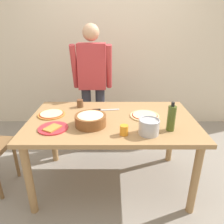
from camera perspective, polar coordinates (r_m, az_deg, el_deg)
name	(u,v)px	position (r m, az deg, el deg)	size (l,w,h in m)	color
ground	(112,181)	(2.45, 0.00, -18.26)	(8.00, 8.00, 0.00)	gray
wall_back	(112,45)	(3.46, 0.05, 17.67)	(5.60, 0.10, 2.60)	beige
dining_table	(112,127)	(2.07, 0.00, -4.14)	(1.60, 0.96, 0.76)	#A37A4C
person_cook	(93,81)	(2.70, -5.27, 8.35)	(0.49, 0.25, 1.62)	#2D2D38
pizza_raw_on_board	(145,116)	(2.10, 8.87, -0.95)	(0.29, 0.29, 0.02)	beige
pizza_cooked_on_tray	(52,114)	(2.20, -16.11, -0.54)	(0.27, 0.27, 0.02)	#C67A33
plate_with_slice	(53,128)	(1.91, -15.74, -4.22)	(0.26, 0.26, 0.02)	red
popcorn_bowl	(90,119)	(1.88, -5.87, -1.94)	(0.28, 0.28, 0.11)	brown
olive_oil_bottle	(171,118)	(1.84, 15.82, -1.62)	(0.07, 0.07, 0.26)	#47561E
steel_pot	(149,127)	(1.76, 9.99, -3.94)	(0.17, 0.17, 0.13)	#B7B7BC
cup_orange	(124,130)	(1.73, 3.27, -4.93)	(0.07, 0.07, 0.09)	orange
cup_small_brown	(80,103)	(2.33, -8.67, 2.33)	(0.07, 0.07, 0.09)	brown
chef_knife	(102,110)	(2.23, -2.66, 0.58)	(0.29, 0.06, 0.02)	silver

